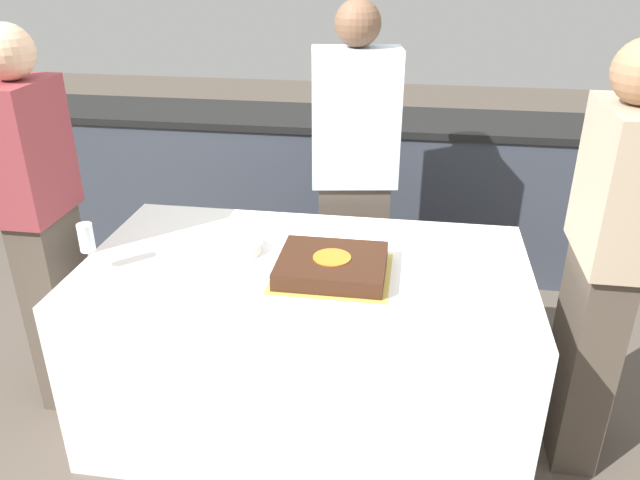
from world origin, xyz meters
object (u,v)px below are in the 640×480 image
Objects in this scene: plate_stack at (237,247)px; person_seated_left at (42,223)px; wine_glass at (86,240)px; person_cutting_cake at (354,178)px; cake at (332,266)px; person_seated_right at (603,264)px.

plate_stack is 0.79m from person_seated_left.
person_cutting_cake reaches higher than wine_glass.
person_seated_left is at bearing -176.33° from plate_stack.
person_seated_left is (-1.18, 0.07, 0.06)m from cake.
cake reaches higher than plate_stack.
person_seated_right reaches higher than plate_stack.
person_cutting_cake reaches higher than cake.
person_cutting_cake is at bearing 90.00° from cake.
person_seated_left is at bearing 147.40° from wine_glass.
cake is at bearing -85.69° from person_seated_right.
person_seated_right is at bearing 4.31° from cake.
plate_stack is 1.35m from person_seated_right.
person_seated_left reaches higher than plate_stack.
cake is at bearing 80.77° from person_cutting_cake.
plate_stack is 0.12× the size of person_cutting_cake.
cake is 0.41m from plate_stack.
person_seated_right is (1.84, 0.19, -0.05)m from wine_glass.
cake is at bearing -93.50° from person_seated_left.
person_cutting_cake is at bearing 58.03° from plate_stack.
plate_stack is at bearing -86.33° from person_seated_left.
person_seated_left is (-0.29, 0.19, -0.04)m from wine_glass.
cake is at bearing -17.17° from plate_stack.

